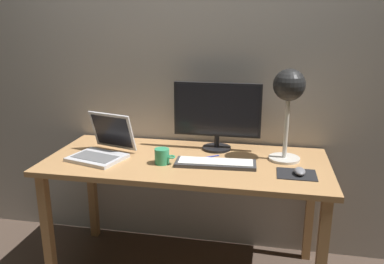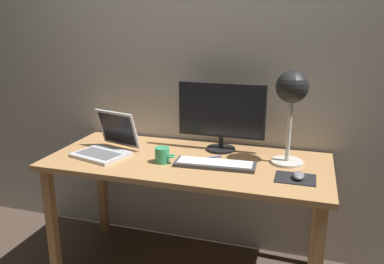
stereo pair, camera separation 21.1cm
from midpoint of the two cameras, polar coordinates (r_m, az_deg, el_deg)
name	(u,v)px [view 1 (the left image)]	position (r m, az deg, el deg)	size (l,w,h in m)	color
back_wall	(199,54)	(2.48, -1.45, 11.35)	(4.80, 0.06, 2.60)	#A8A099
desk	(186,172)	(2.25, -3.56, -6.01)	(1.60, 0.70, 0.74)	tan
monitor	(217,113)	(2.32, 1.15, 2.80)	(0.53, 0.18, 0.41)	black
keyboard_main	(216,163)	(2.12, 0.65, -4.66)	(0.45, 0.17, 0.03)	#38383A
laptop	(104,145)	(2.34, -15.32, -1.86)	(0.36, 0.37, 0.24)	silver
desk_lamp	(289,92)	(2.15, 11.35, 5.71)	(0.18, 0.18, 0.52)	beige
mousepad	(297,174)	(2.05, 12.32, -6.15)	(0.20, 0.16, 0.00)	black
mouse	(300,171)	(2.04, 12.76, -5.71)	(0.06, 0.10, 0.03)	slate
coffee_mug	(162,156)	(2.15, -7.20, -3.61)	(0.12, 0.08, 0.09)	#339966
pen	(208,157)	(2.24, -0.27, -3.75)	(0.01, 0.01, 0.14)	#2633A5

